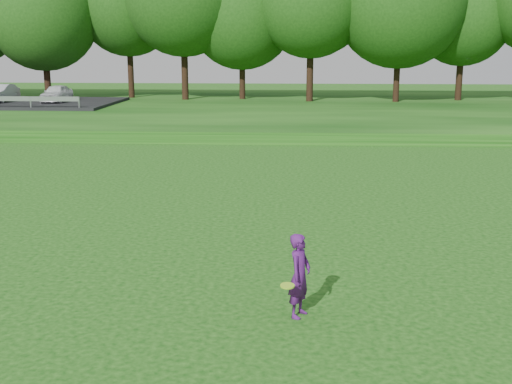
{
  "coord_description": "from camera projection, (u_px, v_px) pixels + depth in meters",
  "views": [
    {
      "loc": [
        0.67,
        -11.25,
        4.62
      ],
      "look_at": [
        -0.22,
        3.25,
        1.3
      ],
      "focal_mm": 45.0,
      "sensor_mm": 36.0,
      "label": 1
    }
  ],
  "objects": [
    {
      "name": "ground",
      "position": [
        257.0,
        298.0,
        12.01
      ],
      "size": [
        140.0,
        140.0,
        0.0
      ],
      "primitive_type": "plane",
      "color": "#0D3C0B",
      "rests_on": "ground"
    },
    {
      "name": "berm",
      "position": [
        286.0,
        109.0,
        45.03
      ],
      "size": [
        130.0,
        30.0,
        0.6
      ],
      "primitive_type": "cube",
      "color": "#0D3C0B",
      "rests_on": "ground"
    },
    {
      "name": "walking_path",
      "position": [
        281.0,
        142.0,
        31.47
      ],
      "size": [
        130.0,
        1.6,
        0.04
      ],
      "primitive_type": "cube",
      "color": "gray",
      "rests_on": "ground"
    },
    {
      "name": "woman",
      "position": [
        300.0,
        276.0,
        11.07
      ],
      "size": [
        0.6,
        0.92,
        1.49
      ],
      "color": "#511666",
      "rests_on": "ground"
    }
  ]
}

